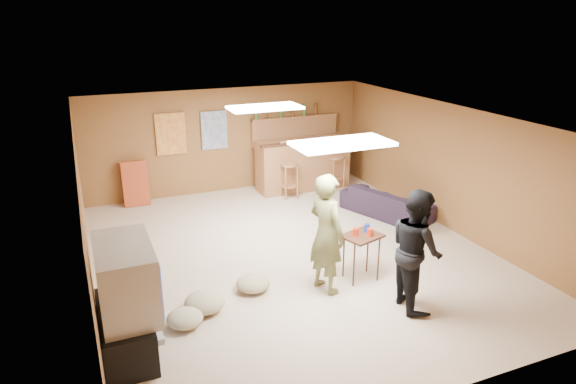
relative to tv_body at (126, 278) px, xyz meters
name	(u,v)px	position (x,y,z in m)	size (l,w,h in m)	color
ground	(293,255)	(2.65, 1.50, -0.90)	(7.00, 7.00, 0.00)	#BFA892
ceiling	(293,119)	(2.65, 1.50, 1.30)	(6.00, 7.00, 0.02)	silver
wall_back	(228,140)	(2.65, 5.00, 0.20)	(6.00, 0.02, 2.20)	brown
wall_front	(440,302)	(2.65, -2.00, 0.20)	(6.00, 0.02, 2.20)	brown
wall_left	(84,219)	(-0.35, 1.50, 0.20)	(0.02, 7.00, 2.20)	brown
wall_right	(451,168)	(5.65, 1.50, 0.20)	(0.02, 7.00, 2.20)	brown
tv_stand	(125,330)	(-0.07, 0.00, -0.65)	(0.55, 1.30, 0.50)	black
dvd_box	(146,333)	(0.15, 0.00, -0.75)	(0.35, 0.50, 0.08)	#B2B2B7
tv_body	(126,278)	(0.00, 0.00, 0.00)	(0.60, 1.10, 0.80)	#B2B2B7
tv_screen	(154,273)	(0.31, 0.00, 0.00)	(0.02, 0.95, 0.65)	navy
bar_counter	(303,164)	(4.15, 4.45, -0.35)	(2.00, 0.60, 1.10)	brown
bar_lip	(308,142)	(4.15, 4.20, 0.20)	(2.10, 0.12, 0.05)	#381C12
bar_shelf	(295,117)	(4.15, 4.90, 0.60)	(2.00, 0.18, 0.05)	brown
bar_backing	(294,130)	(4.15, 4.92, 0.30)	(2.00, 0.14, 0.60)	brown
poster_left	(171,134)	(1.45, 4.96, 0.45)	(0.60, 0.03, 0.85)	#BF3F26
poster_right	(214,130)	(2.35, 4.96, 0.45)	(0.55, 0.03, 0.80)	#334C99
folding_chair_stack	(135,183)	(0.65, 4.80, -0.45)	(0.50, 0.14, 0.90)	#B34121
ceiling_panel_front	(342,144)	(2.65, 0.00, 1.27)	(1.20, 0.60, 0.04)	white
ceiling_panel_back	(265,108)	(2.65, 2.70, 1.27)	(1.20, 0.60, 0.04)	white
person_olive	(326,234)	(2.64, 0.34, -0.06)	(0.62, 0.40, 1.69)	olive
person_black	(416,249)	(3.52, -0.47, -0.10)	(0.78, 0.61, 1.61)	black
sofa	(386,202)	(4.96, 2.39, -0.64)	(1.76, 0.69, 0.51)	black
tray_table	(361,257)	(3.25, 0.41, -0.55)	(0.53, 0.43, 0.69)	#381C12
cup_red_near	(355,232)	(3.15, 0.43, -0.15)	(0.08, 0.08, 0.11)	red
cup_red_far	(370,232)	(3.33, 0.34, -0.15)	(0.08, 0.08, 0.11)	red
cup_blue	(367,228)	(3.37, 0.49, -0.15)	(0.08, 0.08, 0.11)	navy
bar_stool_left	(289,173)	(3.65, 4.02, -0.36)	(0.34, 0.34, 1.07)	brown
bar_stool_right	(336,163)	(4.80, 4.13, -0.32)	(0.37, 0.37, 1.15)	brown
cushion_near_tv	(205,302)	(0.96, 0.45, -0.78)	(0.53, 0.53, 0.24)	tan
cushion_mid	(253,283)	(1.70, 0.70, -0.79)	(0.47, 0.47, 0.21)	tan
cushion_far	(185,318)	(0.64, 0.21, -0.80)	(0.45, 0.45, 0.20)	tan
bottle_row	(287,111)	(3.95, 4.88, 0.75)	(1.48, 0.08, 0.26)	#3F7233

